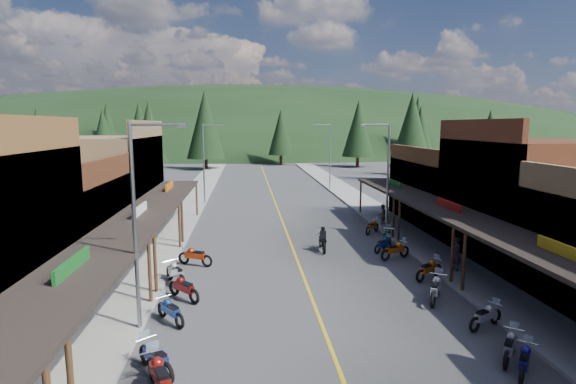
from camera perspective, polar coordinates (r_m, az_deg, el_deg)
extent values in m
plane|color=#38383A|center=(24.34, 1.85, -10.38)|extent=(220.00, 220.00, 0.00)
cube|color=gold|center=(43.66, -1.43, -1.87)|extent=(0.15, 90.00, 0.01)
cube|color=gray|center=(43.93, -12.83, -1.93)|extent=(3.40, 94.00, 0.15)
cube|color=gray|center=(45.07, 9.67, -1.57)|extent=(3.40, 94.00, 0.15)
cube|color=brown|center=(17.03, -30.47, -5.53)|extent=(0.30, 10.20, 8.20)
cube|color=black|center=(16.75, -25.63, -9.31)|extent=(3.20, 10.20, 0.18)
cylinder|color=#472D19|center=(20.91, -17.15, -9.66)|extent=(0.16, 0.16, 3.00)
cube|color=#14591E|center=(16.70, -25.67, -8.65)|extent=(0.12, 3.00, 0.70)
cube|color=#3F2111|center=(27.46, -29.09, -3.88)|extent=(8.00, 9.00, 5.00)
cube|color=#3F2111|center=(26.03, -21.41, -2.67)|extent=(0.30, 9.00, 6.20)
cube|color=black|center=(25.69, -18.28, -2.88)|extent=(3.20, 9.00, 0.18)
cylinder|color=#472D19|center=(22.03, -16.51, -8.69)|extent=(0.16, 0.16, 3.00)
cylinder|color=#472D19|center=(29.47, -13.61, -4.24)|extent=(0.16, 0.16, 3.00)
cube|color=silver|center=(25.65, -18.30, -2.44)|extent=(0.12, 3.00, 0.70)
cube|color=brown|center=(36.17, -23.16, 0.87)|extent=(8.00, 10.20, 7.00)
cube|color=brown|center=(35.11, -17.22, 1.95)|extent=(0.30, 10.20, 8.20)
cube|color=black|center=(34.97, -14.81, 0.21)|extent=(3.20, 10.20, 0.18)
cylinder|color=#472D19|center=(30.63, -13.30, -3.74)|extent=(0.16, 0.16, 3.00)
cylinder|color=#472D19|center=(39.40, -11.52, -0.97)|extent=(0.16, 0.16, 3.00)
cube|color=#CC590C|center=(34.95, -14.83, 0.54)|extent=(0.12, 3.00, 0.70)
cube|color=black|center=(19.55, 31.64, -7.25)|extent=(3.20, 10.20, 0.18)
cylinder|color=#472D19|center=(22.83, 21.45, -8.33)|extent=(0.16, 0.16, 3.00)
cube|color=gold|center=(19.50, 31.68, -6.69)|extent=(0.12, 3.00, 0.70)
cube|color=#562B19|center=(30.13, 28.89, -0.92)|extent=(8.00, 9.00, 7.00)
cube|color=#562B19|center=(28.06, 22.46, 0.12)|extent=(0.30, 9.00, 8.20)
cube|color=black|center=(27.59, 19.66, -2.18)|extent=(3.20, 9.00, 0.18)
cylinder|color=#472D19|center=(23.86, 20.15, -7.54)|extent=(0.16, 0.16, 3.00)
cylinder|color=#472D19|center=(30.86, 13.94, -3.67)|extent=(0.16, 0.16, 3.00)
cube|color=#B2140F|center=(27.56, 19.68, -1.77)|extent=(0.12, 3.00, 0.70)
cube|color=#4C2D16|center=(38.48, 20.79, -0.08)|extent=(8.00, 10.20, 5.00)
cube|color=#4C2D16|center=(36.87, 15.46, 0.76)|extent=(0.30, 10.20, 6.20)
cube|color=black|center=(36.40, 13.32, 0.58)|extent=(3.20, 10.20, 0.18)
cylinder|color=#472D19|center=(31.97, 13.24, -3.23)|extent=(0.16, 0.16, 3.00)
cylinder|color=#472D19|center=(40.45, 9.20, -0.66)|extent=(0.16, 0.16, 3.00)
cube|color=#14591E|center=(36.37, 13.33, 0.89)|extent=(0.12, 3.00, 0.70)
cylinder|color=gray|center=(17.79, -18.88, -4.57)|extent=(0.16, 0.16, 8.00)
cylinder|color=gray|center=(17.14, -16.22, 8.23)|extent=(2.00, 0.10, 0.10)
cube|color=gray|center=(17.00, -13.21, 8.17)|extent=(0.35, 0.18, 0.12)
cylinder|color=gray|center=(45.21, -10.66, 3.45)|extent=(0.16, 0.16, 8.00)
cylinder|color=gray|center=(44.96, -9.52, 8.43)|extent=(2.00, 0.10, 0.10)
cube|color=gray|center=(44.90, -8.36, 8.39)|extent=(0.35, 0.18, 0.12)
cylinder|color=gray|center=(32.66, 12.55, 1.49)|extent=(0.16, 0.16, 8.00)
cylinder|color=gray|center=(32.13, 11.06, 8.39)|extent=(2.00, 0.10, 0.10)
cube|color=gray|center=(31.89, 9.49, 8.35)|extent=(0.35, 0.18, 0.12)
cylinder|color=gray|center=(53.93, 5.38, 4.36)|extent=(0.16, 0.16, 8.00)
cylinder|color=gray|center=(53.61, 4.38, 8.52)|extent=(2.00, 0.10, 0.10)
cube|color=gray|center=(53.46, 3.42, 8.48)|extent=(0.35, 0.18, 0.12)
ellipsoid|color=black|center=(158.07, -4.31, 5.65)|extent=(310.00, 140.00, 60.00)
cylinder|color=black|center=(92.85, -28.92, 3.22)|extent=(0.60, 0.60, 2.00)
cone|color=black|center=(92.60, -29.17, 6.61)|extent=(5.04, 5.04, 9.00)
cylinder|color=black|center=(95.46, -18.14, 3.98)|extent=(0.60, 0.60, 2.00)
cone|color=black|center=(95.21, -18.32, 7.73)|extent=(5.88, 5.88, 10.50)
cylinder|color=black|center=(81.45, -10.34, 3.55)|extent=(0.60, 0.60, 2.00)
cone|color=black|center=(81.15, -10.47, 8.47)|extent=(6.72, 6.72, 12.00)
cylinder|color=black|center=(89.38, -0.90, 4.12)|extent=(0.60, 0.60, 2.00)
cone|color=black|center=(89.12, -0.91, 7.64)|extent=(5.04, 5.04, 9.00)
cylinder|color=black|center=(85.72, 8.81, 3.83)|extent=(0.60, 0.60, 2.00)
cone|color=black|center=(85.45, 8.91, 8.01)|extent=(5.88, 5.88, 10.50)
cylinder|color=black|center=(102.01, 15.93, 4.34)|extent=(0.60, 0.60, 2.00)
cone|color=black|center=(101.78, 16.09, 8.27)|extent=(6.72, 6.72, 12.00)
cylinder|color=black|center=(99.91, 24.04, 3.85)|extent=(0.60, 0.60, 2.00)
cone|color=black|center=(99.68, 24.23, 6.99)|extent=(5.04, 5.04, 9.00)
cylinder|color=black|center=(103.26, -21.76, 4.11)|extent=(0.60, 0.60, 2.00)
cone|color=black|center=(103.04, -21.95, 7.57)|extent=(5.88, 5.88, 10.50)
cylinder|color=black|center=(66.04, -22.13, 1.92)|extent=(0.60, 0.60, 2.00)
cone|color=black|center=(65.70, -22.37, 6.25)|extent=(4.48, 4.48, 8.00)
cylinder|color=black|center=(73.31, 16.23, 2.80)|extent=(0.60, 0.60, 2.00)
cone|color=black|center=(73.00, 16.41, 7.02)|extent=(4.93, 4.93, 8.80)
cylinder|color=black|center=(74.71, -17.00, 2.87)|extent=(0.60, 0.60, 2.00)
cone|color=black|center=(74.40, -17.19, 7.32)|extent=(5.38, 5.38, 9.60)
cylinder|color=black|center=(65.38, 15.21, 2.19)|extent=(0.60, 0.60, 2.00)
cone|color=black|center=(65.02, 15.43, 7.62)|extent=(5.82, 5.82, 10.40)
imported|color=#281E2E|center=(25.85, 20.60, -7.32)|extent=(0.49, 0.70, 1.85)
imported|color=brown|center=(36.05, 11.87, -2.78)|extent=(0.88, 0.77, 1.57)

